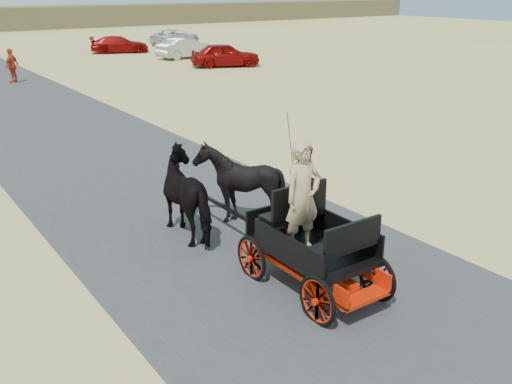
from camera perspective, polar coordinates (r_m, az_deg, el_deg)
ground at (r=10.62m, az=-0.02°, el=-6.33°), size 140.00×140.00×0.00m
road at (r=10.62m, az=-0.02°, el=-6.30°), size 6.00×140.00×0.01m
carriage at (r=9.45m, az=5.62°, el=-7.53°), size 1.30×2.40×0.72m
horse_left at (r=11.24m, az=-6.40°, el=-0.23°), size 0.91×2.01×1.70m
horse_right at (r=11.77m, az=-1.71°, el=0.83°), size 1.37×1.54×1.70m
driver_man at (r=8.85m, az=4.69°, el=-0.51°), size 0.66×0.43×1.80m
passenger_woman at (r=9.59m, az=4.90°, el=0.41°), size 0.77×0.60×1.58m
pedestrian at (r=32.03m, az=-23.22°, el=11.54°), size 1.01×1.01×1.73m
car_a at (r=35.63m, az=-3.08°, el=13.53°), size 4.49×3.13×1.42m
car_b at (r=40.22m, az=-7.08°, el=14.11°), size 4.29×2.11×1.35m
car_c at (r=44.28m, az=-13.50°, el=14.16°), size 4.49×3.08×1.21m
car_d at (r=49.42m, az=-8.03°, el=15.09°), size 5.04×3.62×1.27m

